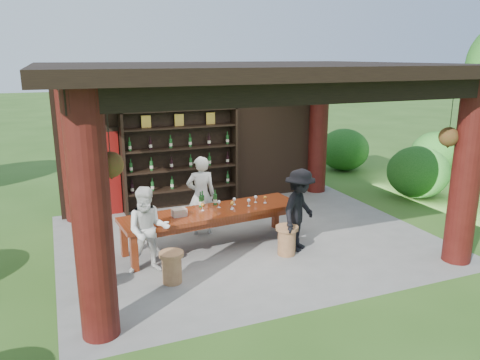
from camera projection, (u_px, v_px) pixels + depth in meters
name	position (u px, v px, depth m)	size (l,w,h in m)	color
ground	(247.00, 239.00, 9.61)	(90.00, 90.00, 0.00)	#2D5119
pavilion	(239.00, 133.00, 9.44)	(7.50, 6.00, 3.60)	slate
wine_shelf	(181.00, 159.00, 11.23)	(2.79, 0.42, 2.46)	black
tasting_table	(213.00, 216.00, 9.05)	(3.62, 1.24, 0.75)	#63240E
stool_near_left	(172.00, 267.00, 7.69)	(0.41, 0.41, 0.54)	brown
stool_near_right	(287.00, 240.00, 8.78)	(0.43, 0.43, 0.56)	brown
stool_far_left	(90.00, 279.00, 7.31)	(0.36, 0.36, 0.48)	brown
host	(201.00, 195.00, 9.71)	(0.61, 0.40, 1.66)	beige
guest_woman	(148.00, 230.00, 7.96)	(0.74, 0.58, 1.53)	silver
guest_man	(299.00, 210.00, 8.88)	(1.03, 0.59, 1.60)	black
table_bottles	(206.00, 198.00, 9.25)	(0.39, 0.13, 0.31)	#194C1E
table_glasses	(236.00, 203.00, 9.24)	(1.39, 0.33, 0.15)	silver
napkin_basket	(179.00, 212.00, 8.69)	(0.26, 0.18, 0.14)	#BF6672
shrubs	(341.00, 187.00, 11.33)	(15.25, 9.26, 1.36)	#194C14
trees	(372.00, 67.00, 11.26)	(22.87, 11.09, 4.80)	#3F2819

